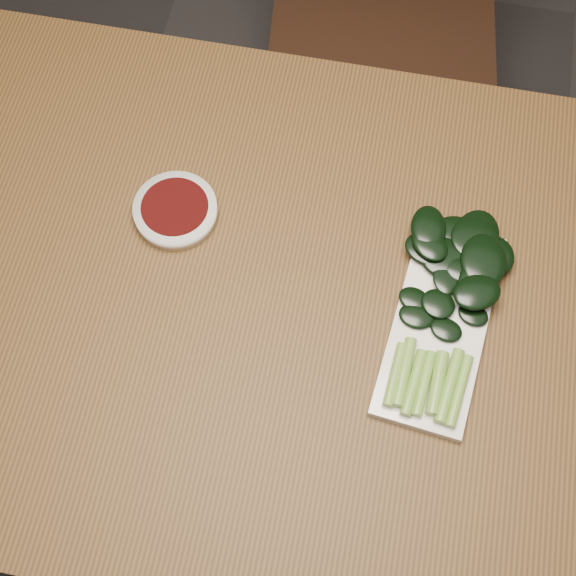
{
  "coord_description": "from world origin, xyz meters",
  "views": [
    {
      "loc": [
        0.08,
        -0.42,
        1.72
      ],
      "look_at": [
        -0.0,
        0.01,
        0.76
      ],
      "focal_mm": 50.0,
      "sensor_mm": 36.0,
      "label": 1
    }
  ],
  "objects_px": {
    "sauce_bowl": "(176,211)",
    "gai_lan": "(456,278)",
    "serving_plate": "(440,324)",
    "chair_far": "(385,15)",
    "table": "(289,318)"
  },
  "relations": [
    {
      "from": "sauce_bowl",
      "to": "serving_plate",
      "type": "relative_size",
      "value": 0.39
    },
    {
      "from": "table",
      "to": "chair_far",
      "type": "distance_m",
      "value": 0.78
    },
    {
      "from": "table",
      "to": "sauce_bowl",
      "type": "relative_size",
      "value": 12.23
    },
    {
      "from": "gai_lan",
      "to": "serving_plate",
      "type": "bearing_deg",
      "value": -100.08
    },
    {
      "from": "gai_lan",
      "to": "table",
      "type": "bearing_deg",
      "value": -164.57
    },
    {
      "from": "serving_plate",
      "to": "gai_lan",
      "type": "distance_m",
      "value": 0.06
    },
    {
      "from": "sauce_bowl",
      "to": "serving_plate",
      "type": "distance_m",
      "value": 0.39
    },
    {
      "from": "sauce_bowl",
      "to": "gai_lan",
      "type": "bearing_deg",
      "value": -5.07
    },
    {
      "from": "serving_plate",
      "to": "table",
      "type": "bearing_deg",
      "value": 179.29
    },
    {
      "from": "sauce_bowl",
      "to": "gai_lan",
      "type": "height_order",
      "value": "gai_lan"
    },
    {
      "from": "chair_far",
      "to": "sauce_bowl",
      "type": "bearing_deg",
      "value": -115.07
    },
    {
      "from": "chair_far",
      "to": "gai_lan",
      "type": "relative_size",
      "value": 2.86
    },
    {
      "from": "sauce_bowl",
      "to": "gai_lan",
      "type": "xyz_separation_m",
      "value": [
        0.39,
        -0.03,
        0.01
      ]
    },
    {
      "from": "chair_far",
      "to": "gai_lan",
      "type": "height_order",
      "value": "chair_far"
    },
    {
      "from": "gai_lan",
      "to": "sauce_bowl",
      "type": "bearing_deg",
      "value": 174.93
    }
  ]
}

